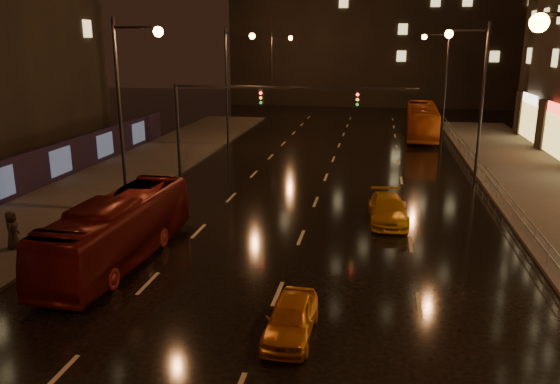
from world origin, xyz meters
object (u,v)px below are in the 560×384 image
bus_curb (422,121)px  pedestrian_c (12,230)px  bus_red (119,230)px  taxi_near (291,318)px  taxi_far (388,209)px

bus_curb → pedestrian_c: bearing=-117.9°
bus_red → pedestrian_c: bus_red is taller
taxi_near → taxi_far: taxi_far is taller
bus_curb → pedestrian_c: size_ratio=6.76×
bus_curb → taxi_far: bearing=-95.1°
bus_curb → taxi_near: bearing=-97.4°
taxi_near → pedestrian_c: pedestrian_c is taller
taxi_near → taxi_far: bearing=76.7°
pedestrian_c → bus_curb: bearing=-45.6°
bus_red → taxi_far: 13.18m
taxi_near → taxi_far: (3.07, 11.91, 0.05)m
taxi_far → pedestrian_c: (-16.03, -7.07, 0.34)m
taxi_near → pedestrian_c: size_ratio=2.08×
bus_red → taxi_near: bus_red is taller
taxi_near → bus_red: bearing=150.6°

